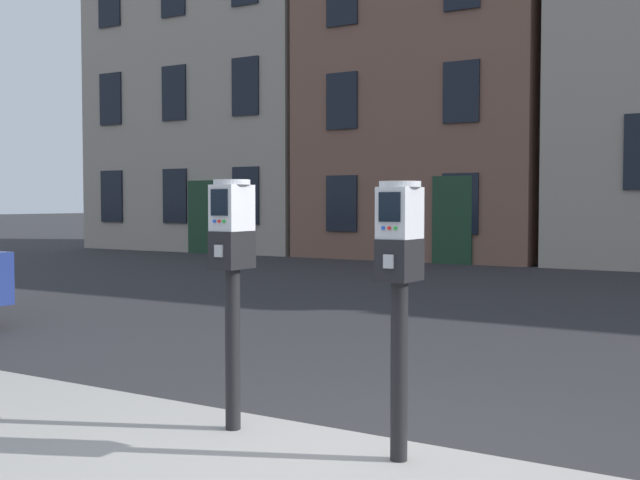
{
  "coord_description": "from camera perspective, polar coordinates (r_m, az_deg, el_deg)",
  "views": [
    {
      "loc": [
        1.99,
        -3.84,
        1.49
      ],
      "look_at": [
        -0.36,
        -0.03,
        1.27
      ],
      "focal_mm": 44.88,
      "sensor_mm": 36.0,
      "label": 1
    }
  ],
  "objects": [
    {
      "name": "parking_meter_twin_adjacent",
      "position": [
        4.14,
        5.69,
        -2.06
      ],
      "size": [
        0.22,
        0.25,
        1.45
      ],
      "rotation": [
        0.0,
        0.0,
        -1.58
      ],
      "color": "black",
      "rests_on": "sidewalk_slab"
    },
    {
      "name": "parking_meter_near_kerb",
      "position": [
        4.71,
        -6.28,
        -1.28
      ],
      "size": [
        0.22,
        0.25,
        1.48
      ],
      "rotation": [
        0.0,
        0.0,
        -1.58
      ],
      "color": "black",
      "rests_on": "sidewalk_slab"
    },
    {
      "name": "townhouse_grey_stucco",
      "position": [
        26.87,
        -5.65,
        12.47
      ],
      "size": [
        7.82,
        6.59,
        12.06
      ],
      "color": "#9E9384",
      "rests_on": "ground_plane"
    },
    {
      "name": "townhouse_orange_brick",
      "position": [
        22.68,
        8.78,
        12.28
      ],
      "size": [
        6.49,
        5.6,
        10.51
      ],
      "color": "brown",
      "rests_on": "ground_plane"
    },
    {
      "name": "ground_plane",
      "position": [
        4.57,
        4.16,
        -16.23
      ],
      "size": [
        160.0,
        160.0,
        0.0
      ],
      "primitive_type": "plane",
      "color": "#28282B"
    }
  ]
}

